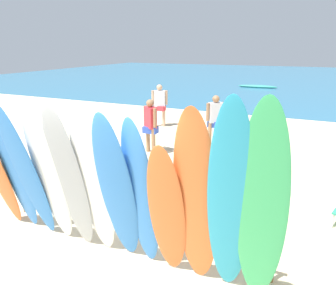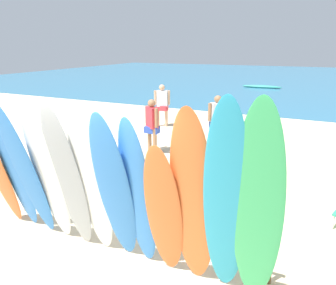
% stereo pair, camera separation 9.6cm
% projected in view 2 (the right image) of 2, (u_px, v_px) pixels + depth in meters
% --- Properties ---
extents(ground, '(60.00, 60.00, 0.00)m').
position_uv_depth(ground, '(257.00, 104.00, 17.24)').
color(ground, beige).
extents(ocean_water, '(60.00, 40.00, 0.02)m').
position_uv_depth(ocean_water, '(282.00, 77.00, 31.78)').
color(ocean_water, teal).
rests_on(ocean_water, ground).
extents(surfboard_rack, '(4.79, 0.07, 0.60)m').
position_uv_depth(surfboard_rack, '(124.00, 214.00, 4.96)').
color(surfboard_rack, brown).
rests_on(surfboard_rack, ground).
extents(surfboard_blue_1, '(0.47, 0.57, 2.41)m').
position_uv_depth(surfboard_blue_1, '(13.00, 168.00, 5.01)').
color(surfboard_blue_1, '#337AD1').
rests_on(surfboard_blue_1, ground).
extents(surfboard_blue_2, '(0.55, 0.73, 2.42)m').
position_uv_depth(surfboard_blue_2, '(27.00, 174.00, 4.76)').
color(surfboard_blue_2, '#337AD1').
rests_on(surfboard_blue_2, ground).
extents(surfboard_white_3, '(0.54, 0.59, 2.49)m').
position_uv_depth(surfboard_white_3, '(47.00, 175.00, 4.65)').
color(surfboard_white_3, white).
rests_on(surfboard_white_3, ground).
extents(surfboard_grey_4, '(0.59, 0.60, 2.49)m').
position_uv_depth(surfboard_grey_4, '(68.00, 180.00, 4.47)').
color(surfboard_grey_4, '#999EA3').
rests_on(surfboard_grey_4, ground).
extents(surfboard_white_5, '(0.54, 0.56, 2.46)m').
position_uv_depth(surfboard_white_5, '(91.00, 184.00, 4.36)').
color(surfboard_white_5, white).
rests_on(surfboard_white_5, ground).
extents(surfboard_blue_6, '(0.56, 0.69, 2.41)m').
position_uv_depth(surfboard_blue_6, '(115.00, 192.00, 4.18)').
color(surfboard_blue_6, '#337AD1').
rests_on(surfboard_blue_6, ground).
extents(surfboard_blue_7, '(0.52, 0.57, 2.35)m').
position_uv_depth(surfboard_blue_7, '(138.00, 197.00, 4.11)').
color(surfboard_blue_7, '#337AD1').
rests_on(surfboard_blue_7, ground).
extents(surfboard_orange_8, '(0.53, 0.59, 2.08)m').
position_uv_depth(surfboard_orange_8, '(164.00, 214.00, 3.94)').
color(surfboard_orange_8, orange).
rests_on(surfboard_orange_8, ground).
extents(surfboard_orange_9, '(0.59, 0.59, 2.56)m').
position_uv_depth(surfboard_orange_9, '(193.00, 204.00, 3.70)').
color(surfboard_orange_9, orange).
rests_on(surfboard_orange_9, ground).
extents(surfboard_teal_10, '(0.59, 0.81, 2.74)m').
position_uv_depth(surfboard_teal_10, '(226.00, 208.00, 3.44)').
color(surfboard_teal_10, '#289EC6').
rests_on(surfboard_teal_10, ground).
extents(surfboard_green_11, '(0.58, 0.73, 2.75)m').
position_uv_depth(surfboard_green_11, '(257.00, 215.00, 3.29)').
color(surfboard_green_11, '#38B266').
rests_on(surfboard_green_11, ground).
extents(beachgoer_photographing, '(0.54, 0.41, 1.66)m').
position_uv_depth(beachgoer_photographing, '(152.00, 123.00, 9.01)').
color(beachgoer_photographing, '#9E704C').
rests_on(beachgoer_photographing, ground).
extents(beachgoer_near_rack, '(0.60, 0.37, 1.70)m').
position_uv_depth(beachgoer_near_rack, '(162.00, 103.00, 12.11)').
color(beachgoer_near_rack, tan).
rests_on(beachgoer_near_rack, ground).
extents(beachgoer_strolling, '(0.50, 0.46, 1.68)m').
position_uv_depth(beachgoer_strolling, '(217.00, 118.00, 9.59)').
color(beachgoer_strolling, '#9E704C').
rests_on(beachgoer_strolling, ground).
extents(distant_boat, '(3.02, 0.53, 0.24)m').
position_uv_depth(distant_boat, '(262.00, 87.00, 23.72)').
color(distant_boat, teal).
rests_on(distant_boat, ground).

